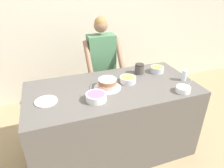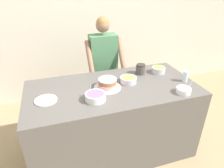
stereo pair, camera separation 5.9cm
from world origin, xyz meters
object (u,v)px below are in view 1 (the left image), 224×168
object	(u,v)px
ceramic_plate	(46,101)
drinking_glass	(184,75)
frosting_bowl_olive	(157,69)
stoneware_jar	(139,69)
cake	(107,84)
frosting_bowl_purple	(96,97)
person_baker	(102,61)
frosting_bowl_white	(183,89)
frosting_bowl_yellow	(128,79)

from	to	relation	value
ceramic_plate	drinking_glass	bearing A→B (deg)	-2.06
frosting_bowl_olive	stoneware_jar	size ratio (longest dim) A/B	1.33
cake	drinking_glass	distance (m)	0.93
frosting_bowl_olive	ceramic_plate	world-z (taller)	frosting_bowl_olive
cake	stoneware_jar	world-z (taller)	stoneware_jar
cake	frosting_bowl_olive	distance (m)	0.76
frosting_bowl_purple	stoneware_jar	bearing A→B (deg)	32.02
frosting_bowl_olive	stoneware_jar	world-z (taller)	stoneware_jar
frosting_bowl_olive	stoneware_jar	distance (m)	0.24
person_baker	cake	xyz separation A→B (m)	(-0.17, -0.78, 0.04)
frosting_bowl_white	frosting_bowl_olive	size ratio (longest dim) A/B	0.98
frosting_bowl_white	frosting_bowl_olive	distance (m)	0.54
frosting_bowl_olive	person_baker	bearing A→B (deg)	134.10
person_baker	cake	bearing A→B (deg)	-102.28
frosting_bowl_yellow	frosting_bowl_purple	size ratio (longest dim) A/B	0.91
frosting_bowl_white	frosting_bowl_purple	bearing A→B (deg)	170.93
ceramic_plate	cake	bearing A→B (deg)	5.56
drinking_glass	stoneware_jar	bearing A→B (deg)	139.47
frosting_bowl_white	stoneware_jar	xyz separation A→B (m)	(-0.23, 0.58, 0.03)
cake	ceramic_plate	world-z (taller)	cake
ceramic_plate	person_baker	bearing A→B (deg)	45.33
frosting_bowl_olive	ceramic_plate	xyz separation A→B (m)	(-1.40, -0.25, -0.04)
frosting_bowl_yellow	drinking_glass	bearing A→B (deg)	-14.85
stoneware_jar	drinking_glass	bearing A→B (deg)	-40.53
frosting_bowl_white	frosting_bowl_yellow	size ratio (longest dim) A/B	0.87
frosting_bowl_white	frosting_bowl_olive	world-z (taller)	frosting_bowl_white
frosting_bowl_white	drinking_glass	size ratio (longest dim) A/B	1.28
stoneware_jar	frosting_bowl_white	bearing A→B (deg)	-67.98
frosting_bowl_yellow	frosting_bowl_olive	size ratio (longest dim) A/B	1.12
cake	drinking_glass	world-z (taller)	drinking_glass
frosting_bowl_white	ceramic_plate	size ratio (longest dim) A/B	0.74
frosting_bowl_white	drinking_glass	distance (m)	0.29
frosting_bowl_purple	ceramic_plate	bearing A→B (deg)	164.06
frosting_bowl_olive	stoneware_jar	xyz separation A→B (m)	(-0.23, 0.04, 0.02)
frosting_bowl_white	ceramic_plate	bearing A→B (deg)	168.55
cake	stoneware_jar	xyz separation A→B (m)	(0.51, 0.23, 0.01)
person_baker	frosting_bowl_white	size ratio (longest dim) A/B	9.47
frosting_bowl_purple	stoneware_jar	world-z (taller)	frosting_bowl_purple
ceramic_plate	frosting_bowl_olive	bearing A→B (deg)	10.27
frosting_bowl_white	cake	bearing A→B (deg)	154.79
frosting_bowl_olive	ceramic_plate	distance (m)	1.43
person_baker	frosting_bowl_purple	size ratio (longest dim) A/B	7.54
frosting_bowl_yellow	frosting_bowl_purple	xyz separation A→B (m)	(-0.45, -0.25, 0.00)
drinking_glass	ceramic_plate	bearing A→B (deg)	177.94
stoneware_jar	cake	bearing A→B (deg)	-155.44
drinking_glass	ceramic_plate	distance (m)	1.59
person_baker	ceramic_plate	xyz separation A→B (m)	(-0.83, -0.84, -0.00)
person_baker	frosting_bowl_olive	distance (m)	0.82
frosting_bowl_purple	drinking_glass	world-z (taller)	frosting_bowl_purple
person_baker	frosting_bowl_purple	xyz separation A→B (m)	(-0.35, -0.98, 0.03)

